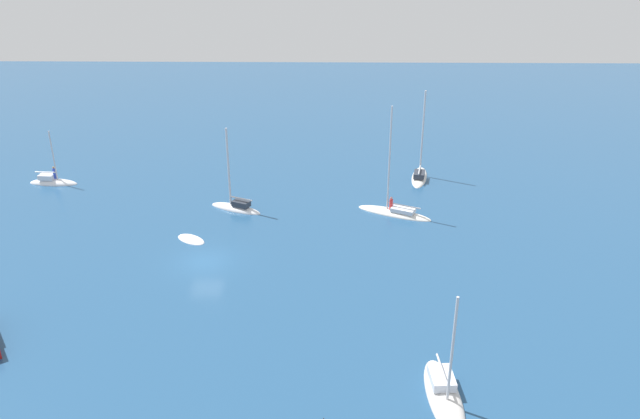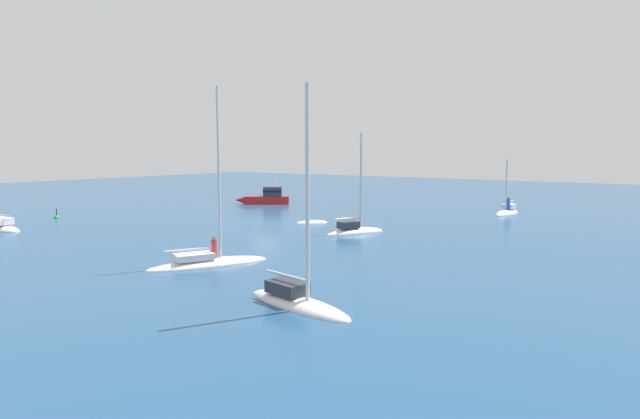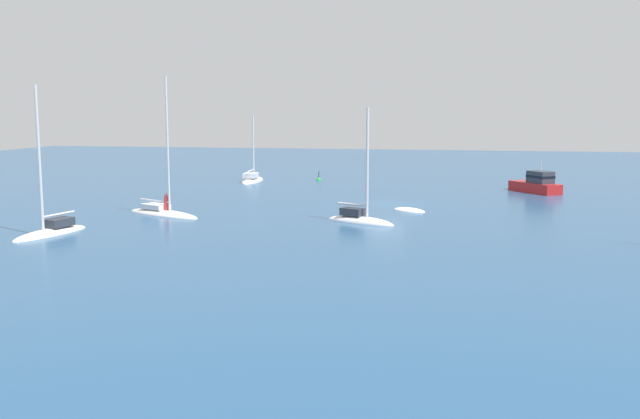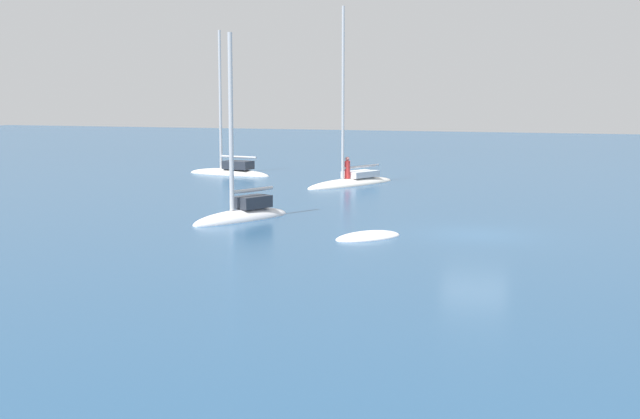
% 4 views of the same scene
% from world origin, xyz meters
% --- Properties ---
extents(ground_plane, '(160.00, 160.00, 0.00)m').
position_xyz_m(ground_plane, '(0.00, 0.00, 0.00)').
color(ground_plane, navy).
extents(yacht, '(4.60, 7.15, 10.51)m').
position_xyz_m(yacht, '(9.37, -15.91, 0.18)').
color(yacht, silver).
rests_on(yacht, ground).
extents(yacht_1, '(6.67, 2.26, 7.56)m').
position_xyz_m(yacht_1, '(-15.36, -16.41, 0.13)').
color(yacht_1, silver).
rests_on(yacht_1, ground).
extents(cabin_cruiser, '(6.19, 5.02, 3.14)m').
position_xyz_m(cabin_cruiser, '(-10.83, 12.57, 0.78)').
color(cabin_cruiser, '#B21E1E').
rests_on(cabin_cruiser, ground).
extents(sloop, '(3.45, 5.38, 8.31)m').
position_xyz_m(sloop, '(10.10, -1.07, 0.23)').
color(sloop, white).
rests_on(sloop, ground).
extents(ketch, '(6.22, 2.72, 9.60)m').
position_xyz_m(ketch, '(18.48, -19.34, 0.24)').
color(ketch, silver).
rests_on(ketch, ground).
extents(skiff, '(2.86, 3.16, 0.48)m').
position_xyz_m(skiff, '(3.78, 1.90, 0.00)').
color(skiff, white).
rests_on(skiff, ground).
extents(channel_buoy, '(0.54, 0.54, 1.23)m').
position_xyz_m(channel_buoy, '(-18.27, -9.64, 0.02)').
color(channel_buoy, green).
rests_on(channel_buoy, ground).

